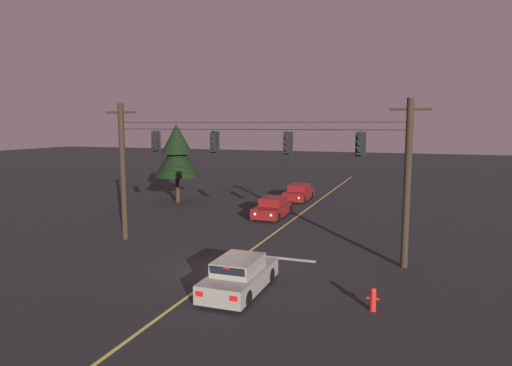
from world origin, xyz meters
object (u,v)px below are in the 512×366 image
at_px(traffic_light_left_inner, 214,142).
at_px(car_waiting_near_lane, 239,276).
at_px(car_oncoming_lead, 273,208).
at_px(tree_verge_near, 177,153).
at_px(traffic_light_leftmost, 155,141).
at_px(car_oncoming_trailing, 299,193).
at_px(traffic_light_right_inner, 360,144).
at_px(traffic_light_centre, 287,143).
at_px(fire_hydrant, 373,299).

distance_m(traffic_light_left_inner, car_waiting_near_lane, 8.18).
bearing_deg(car_oncoming_lead, car_waiting_near_lane, -77.21).
distance_m(car_waiting_near_lane, tree_verge_near, 21.79).
height_order(traffic_light_leftmost, car_oncoming_lead, traffic_light_leftmost).
bearing_deg(car_oncoming_trailing, car_waiting_near_lane, -81.29).
bearing_deg(car_waiting_near_lane, tree_verge_near, 125.91).
relative_size(traffic_light_right_inner, tree_verge_near, 0.19).
distance_m(traffic_light_leftmost, traffic_light_left_inner, 3.48).
bearing_deg(traffic_light_left_inner, car_waiting_near_lane, -56.56).
bearing_deg(traffic_light_right_inner, car_waiting_near_lane, -124.69).
xyz_separation_m(traffic_light_left_inner, car_oncoming_trailing, (0.26, 16.32, -4.92)).
bearing_deg(traffic_light_leftmost, traffic_light_centre, 0.00).
bearing_deg(fire_hydrant, car_oncoming_trailing, 111.01).
distance_m(traffic_light_leftmost, tree_verge_near, 13.27).
bearing_deg(traffic_light_centre, tree_verge_near, 137.18).
distance_m(traffic_light_leftmost, fire_hydrant, 14.29).
height_order(traffic_light_leftmost, car_oncoming_trailing, traffic_light_leftmost).
relative_size(traffic_light_left_inner, car_oncoming_trailing, 0.28).
height_order(traffic_light_right_inner, car_oncoming_trailing, traffic_light_right_inner).
bearing_deg(car_waiting_near_lane, car_oncoming_trailing, 98.71).
height_order(car_oncoming_lead, car_oncoming_trailing, same).
xyz_separation_m(traffic_light_centre, traffic_light_right_inner, (3.46, 0.00, 0.00)).
xyz_separation_m(tree_verge_near, fire_hydrant, (17.68, -17.52, -3.67)).
relative_size(car_oncoming_lead, fire_hydrant, 5.26).
bearing_deg(car_oncoming_trailing, tree_verge_near, -154.91).
bearing_deg(car_oncoming_lead, tree_verge_near, 161.43).
bearing_deg(traffic_light_right_inner, fire_hydrant, -76.91).
distance_m(traffic_light_left_inner, fire_hydrant, 11.49).
bearing_deg(traffic_light_leftmost, traffic_light_right_inner, 0.00).
xyz_separation_m(car_oncoming_lead, car_oncoming_trailing, (-0.09, 7.50, 0.00)).
relative_size(traffic_light_left_inner, car_oncoming_lead, 0.28).
bearing_deg(traffic_light_centre, fire_hydrant, -49.38).
xyz_separation_m(car_waiting_near_lane, fire_hydrant, (5.06, -0.09, -0.21)).
height_order(car_waiting_near_lane, car_oncoming_lead, same).
distance_m(car_oncoming_lead, car_oncoming_trailing, 7.50).
xyz_separation_m(traffic_light_left_inner, car_oncoming_lead, (0.36, 8.82, -4.92)).
height_order(traffic_light_left_inner, traffic_light_centre, same).
bearing_deg(traffic_light_left_inner, car_oncoming_lead, 87.67).
relative_size(car_oncoming_trailing, tree_verge_near, 0.68).
relative_size(traffic_light_centre, tree_verge_near, 0.19).
relative_size(car_waiting_near_lane, fire_hydrant, 5.15).
distance_m(traffic_light_left_inner, traffic_light_right_inner, 7.37).
relative_size(traffic_light_right_inner, fire_hydrant, 1.45).
height_order(traffic_light_left_inner, car_oncoming_trailing, traffic_light_left_inner).
bearing_deg(traffic_light_leftmost, car_waiting_near_lane, -37.60).
bearing_deg(traffic_light_centre, traffic_light_left_inner, 180.00).
xyz_separation_m(traffic_light_right_inner, fire_hydrant, (1.29, -5.54, -5.13)).
height_order(traffic_light_right_inner, car_oncoming_lead, traffic_light_right_inner).
bearing_deg(traffic_light_right_inner, car_oncoming_trailing, 113.53).
xyz_separation_m(car_oncoming_trailing, fire_hydrant, (8.39, -21.86, -0.21)).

